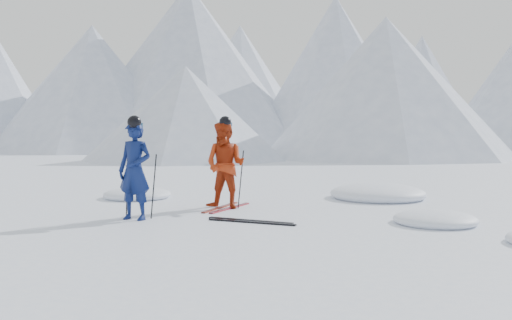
% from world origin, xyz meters
% --- Properties ---
extents(ground, '(160.00, 160.00, 0.00)m').
position_xyz_m(ground, '(0.00, 0.00, 0.00)').
color(ground, white).
rests_on(ground, ground).
extents(skier_blue, '(0.70, 0.47, 1.86)m').
position_xyz_m(skier_blue, '(-3.40, -0.94, 0.93)').
color(skier_blue, '#0D1A4E').
rests_on(skier_blue, ground).
extents(skier_red, '(0.94, 0.74, 1.89)m').
position_xyz_m(skier_red, '(-2.54, 1.10, 0.94)').
color(skier_red, '#A92D0D').
rests_on(skier_red, ground).
extents(pole_blue_left, '(0.12, 0.09, 1.24)m').
position_xyz_m(pole_blue_left, '(-3.70, -0.79, 0.62)').
color(pole_blue_left, black).
rests_on(pole_blue_left, ground).
extents(pole_blue_right, '(0.12, 0.07, 1.24)m').
position_xyz_m(pole_blue_right, '(-3.15, -0.69, 0.62)').
color(pole_blue_right, black).
rests_on(pole_blue_right, ground).
extents(pole_red_left, '(0.12, 0.10, 1.26)m').
position_xyz_m(pole_red_left, '(-2.84, 1.35, 0.63)').
color(pole_red_left, black).
rests_on(pole_red_left, ground).
extents(pole_red_right, '(0.12, 0.09, 1.26)m').
position_xyz_m(pole_red_right, '(-2.24, 1.25, 0.63)').
color(pole_red_right, black).
rests_on(pole_red_right, ground).
extents(ski_worn_left, '(0.19, 1.70, 0.03)m').
position_xyz_m(ski_worn_left, '(-2.66, 1.10, 0.01)').
color(ski_worn_left, black).
rests_on(ski_worn_left, ground).
extents(ski_worn_right, '(0.11, 1.70, 0.03)m').
position_xyz_m(ski_worn_right, '(-2.42, 1.10, 0.01)').
color(ski_worn_right, black).
rests_on(ski_worn_right, ground).
extents(ski_loose_a, '(1.70, 0.09, 0.03)m').
position_xyz_m(ski_loose_a, '(-1.34, -0.22, 0.01)').
color(ski_loose_a, black).
rests_on(ski_loose_a, ground).
extents(ski_loose_b, '(1.70, 0.15, 0.03)m').
position_xyz_m(ski_loose_b, '(-1.24, -0.37, 0.01)').
color(ski_loose_b, black).
rests_on(ski_loose_b, ground).
extents(snow_lumps, '(10.50, 6.32, 0.52)m').
position_xyz_m(snow_lumps, '(-0.44, 2.83, 0.00)').
color(snow_lumps, white).
rests_on(snow_lumps, ground).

